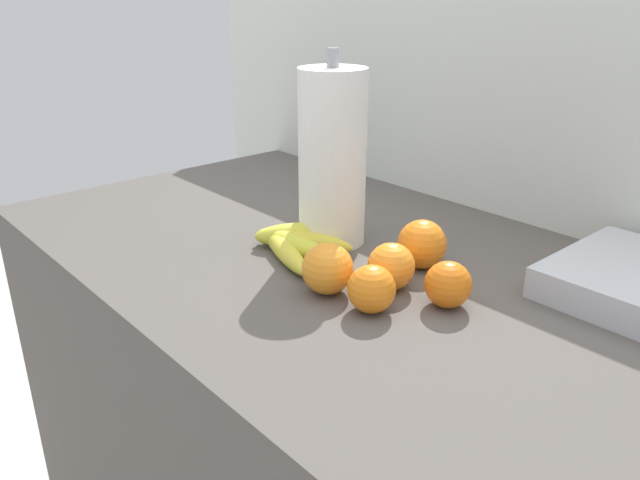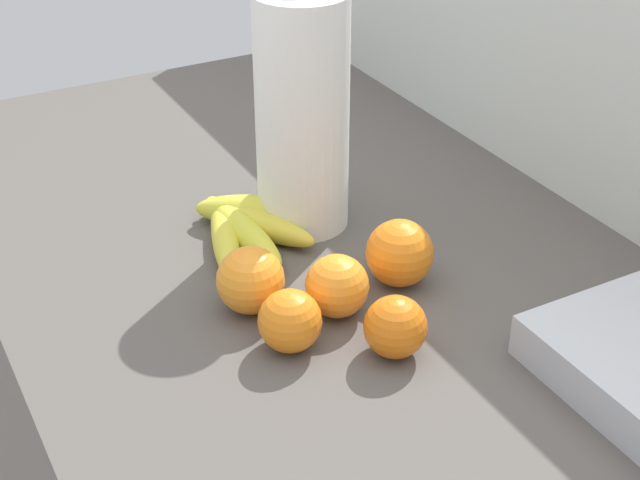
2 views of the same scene
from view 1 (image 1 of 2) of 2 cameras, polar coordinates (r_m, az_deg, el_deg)
name	(u,v)px [view 1 (image 1 of 2)]	position (r m, az deg, el deg)	size (l,w,h in m)	color
wall_back	(552,338)	(1.33, 20.52, -8.44)	(2.08, 0.06, 1.30)	silver
banana_bunch	(297,242)	(1.03, -2.11, -0.23)	(0.19, 0.18, 0.04)	gold
orange_far_right	(422,244)	(0.99, 9.36, -0.38)	(0.08, 0.08, 0.08)	orange
orange_right	(391,266)	(0.91, 6.56, -2.42)	(0.07, 0.07, 0.07)	orange
orange_front	(371,289)	(0.85, 4.75, -4.51)	(0.07, 0.07, 0.07)	orange
orange_back_left	(448,284)	(0.88, 11.69, -4.03)	(0.07, 0.07, 0.07)	orange
orange_back_right	(328,269)	(0.89, 0.71, -2.65)	(0.08, 0.08, 0.08)	orange
paper_towel_roll	(332,158)	(1.05, 1.13, 7.52)	(0.11, 0.11, 0.33)	white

